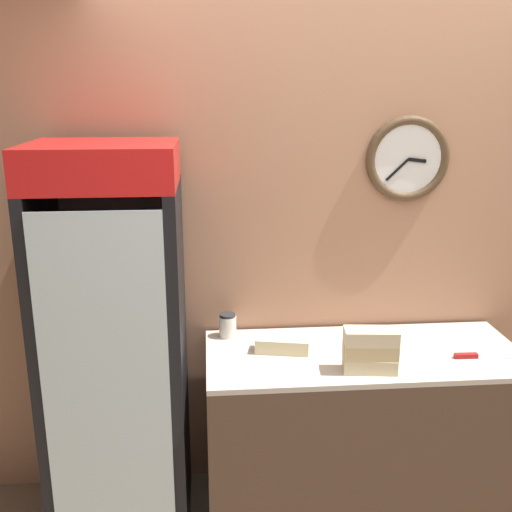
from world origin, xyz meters
name	(u,v)px	position (x,y,z in m)	size (l,w,h in m)	color
wall_back	(351,235)	(0.00, 1.23, 1.35)	(5.20, 0.10, 2.70)	#AD7A5B
prep_counter	(360,433)	(0.00, 0.87, 0.44)	(1.50, 0.64, 0.87)	#4C3828
beverage_cooler	(116,329)	(-1.16, 0.92, 1.01)	(0.62, 0.61, 1.86)	black
sandwich_stack_bottom	(370,364)	(-0.03, 0.67, 0.91)	(0.25, 0.14, 0.07)	beige
sandwich_stack_middle	(370,350)	(-0.03, 0.67, 0.97)	(0.24, 0.13, 0.07)	tan
sandwich_stack_top	(371,336)	(-0.03, 0.67, 1.04)	(0.24, 0.13, 0.07)	beige
sandwich_flat_left	(282,345)	(-0.39, 0.91, 0.91)	(0.27, 0.15, 0.07)	beige
chefs_knife	(480,356)	(0.52, 0.76, 0.88)	(0.33, 0.05, 0.02)	silver
condiment_jar	(228,325)	(-0.64, 1.10, 0.93)	(0.09, 0.09, 0.12)	silver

